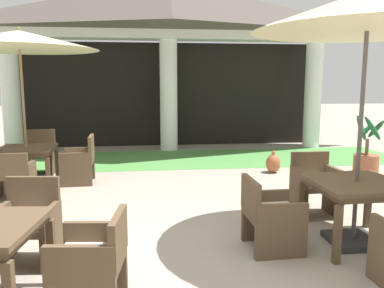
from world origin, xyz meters
name	(u,v)px	position (x,y,z in m)	size (l,w,h in m)	color
ground_plane	(207,258)	(0.00, 0.00, 0.00)	(60.00, 60.00, 0.00)	#9E9384
background_pavilion	(168,20)	(0.00, 7.15, 3.60)	(9.66, 2.90, 4.65)	white
lawn_strip	(173,159)	(0.00, 5.62, 0.00)	(11.46, 2.51, 0.01)	#519347
patio_table_near_foreground	(356,189)	(1.78, 0.19, 0.66)	(1.04, 1.04, 0.76)	brown
patio_umbrella_near_foreground	(368,13)	(1.78, 0.19, 2.64)	(2.53, 2.53, 2.95)	#2D2D2D
patio_chair_near_foreground_north	(315,186)	(1.76, 1.23, 0.43)	(0.61, 0.55, 0.89)	brown
patio_chair_near_foreground_west	(270,216)	(0.74, 0.16, 0.39)	(0.61, 0.61, 0.83)	brown
patio_table_mid_left	(27,152)	(-2.85, 3.46, 0.62)	(1.01, 1.01, 0.71)	brown
patio_umbrella_mid_left	(19,41)	(-2.85, 3.46, 2.62)	(2.79, 2.79, 2.87)	#2D2D2D
patio_chair_mid_left_east	(80,162)	(-1.90, 3.50, 0.41)	(0.61, 0.65, 0.91)	brown
patio_chair_mid_left_south	(13,176)	(-2.81, 2.52, 0.39)	(0.64, 0.55, 0.80)	brown
patio_chair_mid_left_north	(39,154)	(-2.89, 4.41, 0.41)	(0.65, 0.58, 0.91)	brown
patio_chair_mid_right_north	(28,225)	(-1.90, 0.15, 0.40)	(0.64, 0.59, 0.88)	brown
patio_chair_mid_right_east	(93,264)	(-1.09, -0.87, 0.41)	(0.61, 0.62, 0.84)	brown
potted_palm_right_edge	(366,158)	(3.95, 3.62, 0.33)	(0.54, 0.53, 1.24)	#995638
terracotta_urn	(273,163)	(2.02, 3.90, 0.20)	(0.30, 0.30, 0.47)	#9E5633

